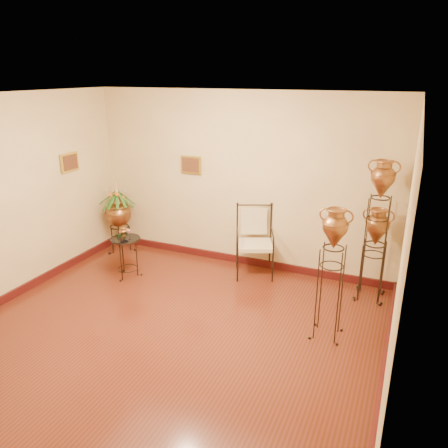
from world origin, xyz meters
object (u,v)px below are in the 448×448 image
at_px(amphora_mid, 331,274).
at_px(planter_urn, 118,211).
at_px(side_table, 127,256).
at_px(amphora_tall, 376,230).
at_px(armchair, 255,242).

relative_size(amphora_mid, planter_urn, 1.26).
height_order(amphora_mid, side_table, amphora_mid).
bearing_deg(side_table, amphora_tall, 12.46).
xyz_separation_m(amphora_mid, planter_urn, (-3.93, 1.24, -0.10)).
distance_m(amphora_mid, side_table, 3.24).
xyz_separation_m(amphora_tall, planter_urn, (-4.30, 0.06, -0.29)).
height_order(amphora_tall, side_table, amphora_tall).
relative_size(armchair, side_table, 1.35).
bearing_deg(amphora_mid, armchair, 138.10).
height_order(planter_urn, armchair, planter_urn).
xyz_separation_m(armchair, side_table, (-1.79, -0.85, -0.21)).
height_order(armchair, side_table, armchair).
height_order(amphora_tall, planter_urn, amphora_tall).
bearing_deg(side_table, planter_urn, 131.57).
distance_m(amphora_tall, side_table, 3.70).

